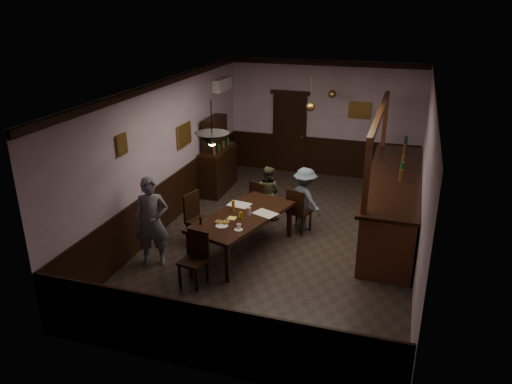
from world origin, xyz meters
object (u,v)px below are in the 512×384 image
at_px(pendant_iron, 212,140).
at_px(pendant_brass_far, 332,94).
at_px(chair_side, 197,216).
at_px(soda_can, 241,215).
at_px(bar_counter, 393,201).
at_px(chair_far_right, 298,209).
at_px(chair_near, 195,255).
at_px(dining_table, 242,218).
at_px(person_standing, 152,222).
at_px(person_seated_left, 268,192).
at_px(chair_far_left, 260,200).
at_px(coffee_cup, 239,226).
at_px(person_seated_right, 305,199).
at_px(sideboard, 217,162).
at_px(pendant_brass_mid, 311,107).

relative_size(pendant_iron, pendant_brass_far, 0.92).
bearing_deg(chair_side, pendant_iron, -124.12).
relative_size(soda_can, bar_counter, 0.03).
relative_size(chair_far_right, pendant_brass_far, 1.17).
distance_m(chair_near, soda_can, 1.23).
xyz_separation_m(soda_can, bar_counter, (2.57, 1.96, -0.19)).
xyz_separation_m(dining_table, person_standing, (-1.36, -0.90, 0.13)).
bearing_deg(chair_side, person_seated_left, -16.94).
xyz_separation_m(chair_near, person_standing, (-0.98, 0.37, 0.31)).
distance_m(soda_can, pendant_iron, 1.69).
height_order(chair_near, person_seated_left, person_seated_left).
height_order(chair_far_left, chair_near, chair_near).
distance_m(chair_far_right, coffee_cup, 1.80).
relative_size(person_seated_left, person_seated_right, 0.90).
bearing_deg(soda_can, bar_counter, 37.36).
height_order(person_seated_right, sideboard, sideboard).
height_order(chair_far_right, bar_counter, bar_counter).
height_order(dining_table, soda_can, soda_can).
relative_size(person_seated_left, soda_can, 9.73).
height_order(chair_far_left, soda_can, chair_far_left).
relative_size(chair_far_right, coffee_cup, 11.80).
relative_size(dining_table, coffee_cup, 29.92).
bearing_deg(chair_far_left, dining_table, 118.65).
bearing_deg(bar_counter, chair_far_right, -158.29).
relative_size(person_standing, pendant_brass_mid, 2.02).
relative_size(chair_far_right, person_standing, 0.58).
bearing_deg(pendant_brass_far, bar_counter, -52.76).
xyz_separation_m(chair_side, sideboard, (-0.66, 2.74, 0.17)).
relative_size(chair_far_left, chair_far_right, 0.97).
xyz_separation_m(dining_table, bar_counter, (2.59, 1.81, -0.06)).
height_order(chair_near, pendant_iron, pendant_iron).
xyz_separation_m(chair_far_right, pendant_brass_far, (0.10, 2.94, 1.78)).
relative_size(chair_near, sideboard, 0.51).
distance_m(chair_side, soda_can, 1.03).
bearing_deg(chair_far_left, person_seated_right, -154.47).
bearing_deg(chair_far_left, person_standing, 85.64).
xyz_separation_m(chair_far_left, pendant_brass_far, (0.97, 2.68, 1.79)).
bearing_deg(person_seated_right, chair_far_right, 107.18).
height_order(person_seated_right, pendant_iron, pendant_iron).
xyz_separation_m(person_seated_left, sideboard, (-1.63, 1.20, 0.15)).
distance_m(chair_side, sideboard, 2.83).
relative_size(coffee_cup, pendant_brass_far, 0.10).
xyz_separation_m(chair_far_left, pendant_iron, (-0.15, -2.12, 1.86)).
bearing_deg(dining_table, pendant_iron, -106.56).
xyz_separation_m(dining_table, pendant_brass_mid, (0.70, 2.47, 1.61)).
distance_m(chair_far_left, bar_counter, 2.71).
bearing_deg(person_seated_right, bar_counter, -130.95).
height_order(chair_near, person_standing, person_standing).
height_order(chair_side, sideboard, sideboard).
distance_m(person_standing, sideboard, 3.72).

